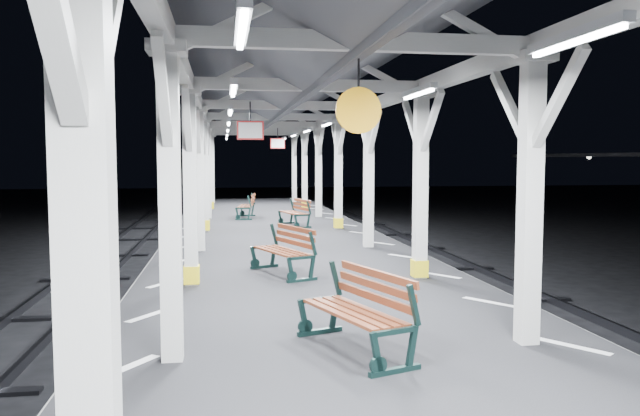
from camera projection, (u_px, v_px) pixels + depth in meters
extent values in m
plane|color=black|center=(328.00, 377.00, 8.96)|extent=(120.00, 120.00, 0.00)
cube|color=black|center=(328.00, 343.00, 8.92)|extent=(6.00, 50.00, 1.00)
cube|color=silver|center=(151.00, 315.00, 8.51)|extent=(1.00, 48.00, 0.01)
cube|color=silver|center=(490.00, 302.00, 9.26)|extent=(1.00, 48.00, 0.01)
cube|color=#2D2D33|center=(611.00, 356.00, 9.63)|extent=(0.08, 60.00, 0.16)
cube|color=silver|center=(87.00, 289.00, 2.54)|extent=(0.22, 0.22, 3.20)
cube|color=silver|center=(105.00, 29.00, 2.99)|extent=(0.10, 0.99, 0.99)
cube|color=silver|center=(170.00, 210.00, 6.48)|extent=(0.22, 0.22, 3.20)
cube|color=silver|center=(167.00, 48.00, 6.35)|extent=(0.40, 0.40, 0.12)
cube|color=silver|center=(172.00, 103.00, 6.94)|extent=(0.10, 0.99, 0.99)
cube|color=silver|center=(163.00, 93.00, 5.85)|extent=(0.10, 0.99, 0.99)
cube|color=silver|center=(190.00, 191.00, 10.42)|extent=(0.22, 0.22, 3.20)
cube|color=silver|center=(189.00, 90.00, 10.29)|extent=(0.40, 0.40, 0.12)
cube|color=yellow|center=(192.00, 274.00, 10.54)|extent=(0.26, 0.26, 0.30)
cube|color=silver|center=(191.00, 123.00, 10.88)|extent=(0.10, 0.99, 0.99)
cube|color=silver|center=(187.00, 119.00, 9.79)|extent=(0.10, 0.99, 0.99)
cube|color=silver|center=(199.00, 182.00, 14.37)|extent=(0.22, 0.22, 3.20)
cube|color=silver|center=(198.00, 109.00, 14.23)|extent=(0.40, 0.40, 0.12)
cube|color=silver|center=(200.00, 133.00, 14.82)|extent=(0.10, 0.99, 0.99)
cube|color=silver|center=(198.00, 131.00, 13.73)|extent=(0.10, 0.99, 0.99)
cube|color=silver|center=(205.00, 177.00, 18.31)|extent=(0.22, 0.22, 3.20)
cube|color=silver|center=(204.00, 120.00, 18.18)|extent=(0.40, 0.40, 0.12)
cube|color=yellow|center=(205.00, 225.00, 18.42)|extent=(0.26, 0.26, 0.30)
cube|color=silver|center=(205.00, 138.00, 18.76)|extent=(0.10, 0.99, 0.99)
cube|color=silver|center=(203.00, 137.00, 17.67)|extent=(0.10, 0.99, 0.99)
cube|color=silver|center=(208.00, 174.00, 22.25)|extent=(0.22, 0.22, 3.20)
cube|color=silver|center=(207.00, 127.00, 22.12)|extent=(0.40, 0.40, 0.12)
cube|color=silver|center=(208.00, 142.00, 22.70)|extent=(0.10, 0.99, 0.99)
cube|color=silver|center=(207.00, 141.00, 21.61)|extent=(0.10, 0.99, 0.99)
cube|color=silver|center=(210.00, 172.00, 26.19)|extent=(0.22, 0.22, 3.20)
cube|color=silver|center=(210.00, 132.00, 26.06)|extent=(0.40, 0.40, 0.12)
cube|color=yellow|center=(211.00, 205.00, 26.30)|extent=(0.26, 0.26, 0.30)
cube|color=silver|center=(210.00, 144.00, 26.64)|extent=(0.10, 0.99, 0.99)
cube|color=silver|center=(210.00, 144.00, 25.56)|extent=(0.10, 0.99, 0.99)
cube|color=silver|center=(212.00, 170.00, 30.13)|extent=(0.22, 0.22, 3.20)
cube|color=silver|center=(212.00, 135.00, 30.00)|extent=(0.40, 0.40, 0.12)
cube|color=silver|center=(212.00, 146.00, 30.58)|extent=(0.10, 0.99, 0.99)
cube|color=silver|center=(212.00, 146.00, 29.50)|extent=(0.10, 0.99, 0.99)
cube|color=silver|center=(530.00, 205.00, 7.09)|extent=(0.22, 0.22, 3.20)
cube|color=silver|center=(534.00, 58.00, 6.96)|extent=(0.40, 0.40, 0.12)
cube|color=silver|center=(510.00, 108.00, 7.54)|extent=(0.10, 0.99, 0.99)
cube|color=silver|center=(558.00, 99.00, 6.46)|extent=(0.10, 0.99, 0.99)
cube|color=silver|center=(420.00, 189.00, 11.03)|extent=(0.22, 0.22, 3.20)
cube|color=silver|center=(422.00, 94.00, 10.90)|extent=(0.40, 0.40, 0.12)
cube|color=yellow|center=(419.00, 268.00, 11.14)|extent=(0.26, 0.26, 0.30)
cube|color=silver|center=(412.00, 125.00, 11.48)|extent=(0.10, 0.99, 0.99)
cube|color=silver|center=(432.00, 122.00, 10.40)|extent=(0.10, 0.99, 0.99)
cube|color=silver|center=(369.00, 181.00, 14.97)|extent=(0.22, 0.22, 3.20)
cube|color=silver|center=(369.00, 111.00, 14.84)|extent=(0.40, 0.40, 0.12)
cube|color=silver|center=(364.00, 134.00, 15.43)|extent=(0.10, 0.99, 0.99)
cube|color=silver|center=(374.00, 132.00, 14.34)|extent=(0.10, 0.99, 0.99)
cube|color=silver|center=(338.00, 176.00, 18.91)|extent=(0.22, 0.22, 3.20)
cube|color=silver|center=(339.00, 121.00, 18.78)|extent=(0.40, 0.40, 0.12)
cube|color=yellow|center=(338.00, 223.00, 19.03)|extent=(0.26, 0.26, 0.30)
cube|color=silver|center=(335.00, 139.00, 19.37)|extent=(0.10, 0.99, 0.99)
cube|color=silver|center=(342.00, 138.00, 18.28)|extent=(0.10, 0.99, 0.99)
cube|color=silver|center=(319.00, 173.00, 22.86)|extent=(0.22, 0.22, 3.20)
cube|color=silver|center=(319.00, 128.00, 22.73)|extent=(0.40, 0.40, 0.12)
cube|color=silver|center=(316.00, 142.00, 23.31)|extent=(0.10, 0.99, 0.99)
cube|color=silver|center=(321.00, 142.00, 22.22)|extent=(0.10, 0.99, 0.99)
cube|color=silver|center=(305.00, 171.00, 26.80)|extent=(0.22, 0.22, 3.20)
cube|color=silver|center=(305.00, 132.00, 26.67)|extent=(0.40, 0.40, 0.12)
cube|color=yellow|center=(305.00, 204.00, 26.91)|extent=(0.26, 0.26, 0.30)
cube|color=silver|center=(303.00, 145.00, 27.25)|extent=(0.10, 0.99, 0.99)
cube|color=silver|center=(306.00, 144.00, 26.16)|extent=(0.10, 0.99, 0.99)
cube|color=silver|center=(294.00, 170.00, 30.74)|extent=(0.22, 0.22, 3.20)
cube|color=silver|center=(294.00, 136.00, 30.61)|extent=(0.40, 0.40, 0.12)
cube|color=silver|center=(293.00, 147.00, 31.19)|extent=(0.10, 0.99, 0.99)
cube|color=silver|center=(295.00, 146.00, 30.11)|extent=(0.10, 0.99, 0.99)
cube|color=silver|center=(180.00, 65.00, 8.31)|extent=(0.18, 48.00, 0.24)
cube|color=silver|center=(465.00, 71.00, 8.92)|extent=(0.18, 48.00, 0.24)
cube|color=silver|center=(359.00, 41.00, 6.65)|extent=(4.20, 0.14, 0.20)
cube|color=silver|center=(308.00, 85.00, 10.59)|extent=(4.20, 0.14, 0.20)
cube|color=silver|center=(285.00, 105.00, 14.53)|extent=(4.20, 0.14, 0.20)
cube|color=silver|center=(272.00, 117.00, 18.47)|extent=(4.20, 0.14, 0.20)
cube|color=silver|center=(264.00, 124.00, 22.41)|extent=(4.20, 0.14, 0.20)
cube|color=silver|center=(258.00, 129.00, 26.35)|extent=(4.20, 0.14, 0.20)
cube|color=silver|center=(253.00, 133.00, 30.29)|extent=(4.20, 0.14, 0.20)
cube|color=silver|center=(328.00, 0.00, 8.55)|extent=(0.16, 48.00, 0.20)
cube|color=#4A4C52|center=(233.00, 26.00, 8.38)|extent=(2.80, 49.00, 1.45)
cube|color=#4A4C52|center=(419.00, 32.00, 8.77)|extent=(2.80, 49.00, 1.45)
cube|color=silver|center=(242.00, 24.00, 4.50)|extent=(0.10, 1.35, 0.08)
cube|color=white|center=(242.00, 31.00, 4.51)|extent=(0.05, 1.25, 0.05)
cube|color=silver|center=(233.00, 87.00, 8.44)|extent=(0.10, 1.35, 0.08)
cube|color=white|center=(233.00, 91.00, 8.45)|extent=(0.05, 1.25, 0.05)
cube|color=silver|center=(230.00, 110.00, 12.38)|extent=(0.10, 1.35, 0.08)
cube|color=white|center=(230.00, 113.00, 12.39)|extent=(0.05, 1.25, 0.05)
cube|color=silver|center=(229.00, 122.00, 16.32)|extent=(0.10, 1.35, 0.08)
cube|color=white|center=(229.00, 124.00, 16.33)|extent=(0.05, 1.25, 0.05)
cube|color=silver|center=(228.00, 129.00, 20.27)|extent=(0.10, 1.35, 0.08)
cube|color=white|center=(228.00, 131.00, 20.27)|extent=(0.05, 1.25, 0.05)
cube|color=silver|center=(227.00, 134.00, 24.21)|extent=(0.10, 1.35, 0.08)
cube|color=white|center=(227.00, 135.00, 24.21)|extent=(0.05, 1.25, 0.05)
cube|color=silver|center=(227.00, 137.00, 28.15)|extent=(0.10, 1.35, 0.08)
cube|color=white|center=(227.00, 139.00, 28.15)|extent=(0.05, 1.25, 0.05)
cube|color=silver|center=(575.00, 35.00, 4.90)|extent=(0.10, 1.35, 0.08)
cube|color=white|center=(574.00, 42.00, 4.90)|extent=(0.05, 1.25, 0.05)
cube|color=silver|center=(418.00, 90.00, 8.84)|extent=(0.10, 1.35, 0.08)
cube|color=white|center=(418.00, 94.00, 8.84)|extent=(0.05, 1.25, 0.05)
cube|color=silver|center=(358.00, 112.00, 12.78)|extent=(0.10, 1.35, 0.08)
cube|color=white|center=(358.00, 114.00, 12.78)|extent=(0.05, 1.25, 0.05)
cube|color=silver|center=(326.00, 123.00, 16.72)|extent=(0.10, 1.35, 0.08)
cube|color=white|center=(326.00, 125.00, 16.72)|extent=(0.05, 1.25, 0.05)
cube|color=silver|center=(307.00, 130.00, 20.66)|extent=(0.10, 1.35, 0.08)
cube|color=white|center=(307.00, 131.00, 20.67)|extent=(0.05, 1.25, 0.05)
cube|color=silver|center=(293.00, 134.00, 24.60)|extent=(0.10, 1.35, 0.08)
cube|color=white|center=(293.00, 136.00, 24.61)|extent=(0.05, 1.25, 0.05)
cube|color=silver|center=(284.00, 138.00, 28.54)|extent=(0.10, 1.35, 0.08)
cube|color=white|center=(284.00, 139.00, 28.55)|extent=(0.05, 1.25, 0.05)
cylinder|color=black|center=(359.00, 73.00, 6.67)|extent=(0.02, 0.02, 0.30)
cylinder|color=orange|center=(358.00, 110.00, 6.71)|extent=(0.50, 0.04, 0.50)
cylinder|color=black|center=(250.00, 111.00, 11.67)|extent=(0.02, 0.02, 0.36)
cube|color=red|center=(250.00, 130.00, 11.69)|extent=(0.50, 0.03, 0.35)
cube|color=white|center=(250.00, 130.00, 11.69)|extent=(0.44, 0.04, 0.29)
cylinder|color=black|center=(278.00, 133.00, 21.50)|extent=(0.02, 0.02, 0.36)
cube|color=red|center=(278.00, 143.00, 21.53)|extent=(0.50, 0.03, 0.35)
cube|color=white|center=(278.00, 143.00, 21.53)|extent=(0.44, 0.05, 0.29)
cube|color=black|center=(522.00, 187.00, 32.64)|extent=(0.20, 0.20, 3.30)
sphere|color=silver|center=(589.00, 157.00, 26.60)|extent=(0.20, 0.20, 0.20)
sphere|color=silver|center=(523.00, 157.00, 32.52)|extent=(0.20, 0.20, 0.20)
cube|color=black|center=(395.00, 371.00, 6.18)|extent=(0.58, 0.25, 0.06)
cube|color=black|center=(377.00, 354.00, 6.06)|extent=(0.16, 0.10, 0.46)
cube|color=black|center=(412.00, 348.00, 6.26)|extent=(0.15, 0.09, 0.46)
cube|color=black|center=(414.00, 305.00, 6.24)|extent=(0.17, 0.10, 0.44)
cube|color=black|center=(320.00, 332.00, 7.59)|extent=(0.58, 0.25, 0.06)
cube|color=black|center=(304.00, 318.00, 7.47)|extent=(0.16, 0.10, 0.46)
cube|color=black|center=(334.00, 314.00, 7.66)|extent=(0.15, 0.09, 0.46)
cube|color=black|center=(336.00, 278.00, 7.64)|extent=(0.17, 0.10, 0.44)
cube|color=brown|center=(338.00, 314.00, 6.76)|extent=(0.58, 1.46, 0.03)
cube|color=brown|center=(348.00, 313.00, 6.82)|extent=(0.58, 1.46, 0.03)
cube|color=brown|center=(358.00, 311.00, 6.88)|extent=(0.58, 1.46, 0.03)
cube|color=brown|center=(368.00, 310.00, 6.94)|extent=(0.58, 1.46, 0.03)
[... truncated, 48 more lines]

